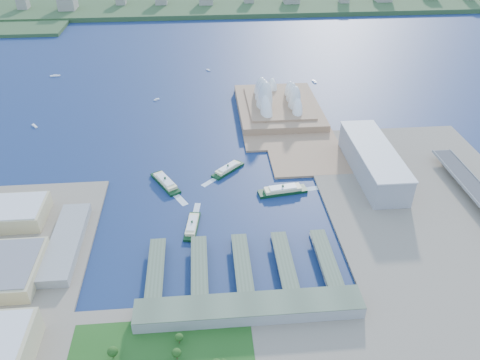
{
  "coord_description": "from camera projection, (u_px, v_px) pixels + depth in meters",
  "views": [
    {
      "loc": [
        -16.92,
        -411.22,
        329.13
      ],
      "look_at": [
        23.18,
        55.44,
        18.0
      ],
      "focal_mm": 35.0,
      "sensor_mm": 36.0,
      "label": 1
    }
  ],
  "objects": [
    {
      "name": "ground",
      "position": [
        224.0,
        222.0,
        524.6
      ],
      "size": [
        3000.0,
        3000.0,
        0.0
      ],
      "primitive_type": "plane",
      "color": "#0D1A40",
      "rests_on": "ground"
    },
    {
      "name": "east_land",
      "position": [
        450.0,
        238.0,
        499.39
      ],
      "size": [
        240.0,
        500.0,
        3.0
      ],
      "primitive_type": "cube",
      "color": "gray",
      "rests_on": "ground"
    },
    {
      "name": "peninsula",
      "position": [
        282.0,
        116.0,
        747.21
      ],
      "size": [
        135.0,
        220.0,
        3.0
      ],
      "primitive_type": "cube",
      "color": "#947051",
      "rests_on": "ground"
    },
    {
      "name": "far_shore",
      "position": [
        204.0,
        6.0,
        1334.58
      ],
      "size": [
        2200.0,
        260.0,
        12.0
      ],
      "primitive_type": "cube",
      "color": "#2D4926",
      "rests_on": "ground"
    },
    {
      "name": "opera_house",
      "position": [
        279.0,
        93.0,
        746.75
      ],
      "size": [
        134.0,
        180.0,
        58.0
      ],
      "primitive_type": null,
      "color": "white",
      "rests_on": "peninsula"
    },
    {
      "name": "toaster_building",
      "position": [
        373.0,
        161.0,
        593.55
      ],
      "size": [
        45.0,
        155.0,
        35.0
      ],
      "primitive_type": "cube",
      "color": "gray",
      "rests_on": "east_land"
    },
    {
      "name": "ferry_wharves",
      "position": [
        242.0,
        265.0,
        460.78
      ],
      "size": [
        184.0,
        90.0,
        9.3
      ],
      "primitive_type": null,
      "color": "#4A5943",
      "rests_on": "ground"
    },
    {
      "name": "terminal_building",
      "position": [
        249.0,
        309.0,
        408.65
      ],
      "size": [
        200.0,
        28.0,
        12.0
      ],
      "primitive_type": "cube",
      "color": "gray",
      "rests_on": "south_land"
    },
    {
      "name": "ferry_a",
      "position": [
        165.0,
        181.0,
        583.56
      ],
      "size": [
        40.51,
        56.89,
        10.79
      ],
      "primitive_type": null,
      "rotation": [
        0.0,
        0.0,
        0.51
      ],
      "color": "black",
      "rests_on": "ground"
    },
    {
      "name": "ferry_b",
      "position": [
        228.0,
        168.0,
        610.08
      ],
      "size": [
        45.65,
        44.81,
        9.64
      ],
      "primitive_type": null,
      "rotation": [
        0.0,
        0.0,
        -0.8
      ],
      "color": "black",
      "rests_on": "ground"
    },
    {
      "name": "ferry_c",
      "position": [
        192.0,
        224.0,
        513.16
      ],
      "size": [
        19.49,
        50.36,
        9.28
      ],
      "primitive_type": null,
      "rotation": [
        0.0,
        0.0,
        3.0
      ],
      "color": "black",
      "rests_on": "ground"
    },
    {
      "name": "ferry_d",
      "position": [
        283.0,
        189.0,
        568.58
      ],
      "size": [
        61.43,
        23.5,
        11.32
      ],
      "primitive_type": null,
      "rotation": [
        0.0,
        0.0,
        1.71
      ],
      "color": "black",
      "rests_on": "ground"
    },
    {
      "name": "boat_a",
      "position": [
        35.0,
        126.0,
        718.08
      ],
      "size": [
        11.54,
        13.6,
        2.77
      ],
      "primitive_type": null,
      "rotation": [
        0.0,
        0.0,
        0.65
      ],
      "color": "white",
      "rests_on": "ground"
    },
    {
      "name": "boat_b",
      "position": [
        157.0,
        99.0,
        800.75
      ],
      "size": [
        9.67,
        9.37,
        2.69
      ],
      "primitive_type": null,
      "rotation": [
        0.0,
        0.0,
        2.32
      ],
      "color": "white",
      "rests_on": "ground"
    },
    {
      "name": "boat_c",
      "position": [
        314.0,
        81.0,
        868.55
      ],
      "size": [
        6.52,
        14.19,
        3.08
      ],
      "primitive_type": null,
      "rotation": [
        0.0,
        0.0,
        3.33
      ],
      "color": "white",
      "rests_on": "ground"
    },
    {
      "name": "boat_d",
      "position": [
        55.0,
        76.0,
        892.74
      ],
      "size": [
        18.29,
        5.73,
        3.04
      ],
      "primitive_type": null,
      "rotation": [
        0.0,
        0.0,
        1.67
      ],
      "color": "white",
      "rests_on": "ground"
    },
    {
      "name": "boat_e",
      "position": [
        208.0,
        70.0,
        919.19
      ],
      "size": [
        8.5,
        10.82,
        2.61
      ],
      "primitive_type": null,
      "rotation": [
        0.0,
        0.0,
        0.56
      ],
      "color": "white",
      "rests_on": "ground"
    }
  ]
}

